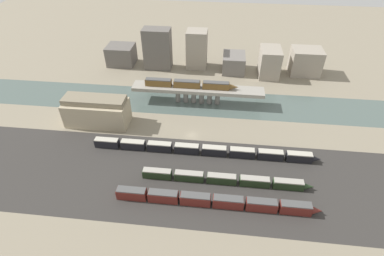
% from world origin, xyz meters
% --- Properties ---
extents(ground_plane, '(400.00, 400.00, 0.00)m').
position_xyz_m(ground_plane, '(0.00, 0.00, 0.00)').
color(ground_plane, gray).
extents(railbed_yard, '(280.00, 42.00, 0.01)m').
position_xyz_m(railbed_yard, '(0.00, -24.00, 0.00)').
color(railbed_yard, '#33302D').
rests_on(railbed_yard, ground).
extents(river_water, '(320.00, 23.08, 0.01)m').
position_xyz_m(river_water, '(0.00, 25.68, 0.00)').
color(river_water, '#4C5B56').
rests_on(river_water, ground).
extents(bridge, '(62.44, 8.10, 8.32)m').
position_xyz_m(bridge, '(0.00, 25.68, 6.65)').
color(bridge, gray).
rests_on(bridge, ground).
extents(train_on_bridge, '(44.16, 2.98, 3.43)m').
position_xyz_m(train_on_bridge, '(-3.44, 25.68, 9.99)').
color(train_on_bridge, brown).
rests_on(train_on_bridge, bridge).
extents(train_yard_near, '(66.65, 3.02, 4.08)m').
position_xyz_m(train_yard_near, '(11.48, -34.83, 2.01)').
color(train_yard_near, '#5B1E19').
rests_on(train_yard_near, ground).
extents(train_yard_mid, '(59.92, 2.67, 3.47)m').
position_xyz_m(train_yard_mid, '(14.52, -24.77, 1.70)').
color(train_yard_mid, '#23381E').
rests_on(train_yard_mid, ground).
extents(train_yard_far, '(88.26, 2.84, 3.76)m').
position_xyz_m(train_yard_far, '(5.72, -10.60, 1.85)').
color(train_yard_far, black).
rests_on(train_yard_far, ground).
extents(warehouse_building, '(27.06, 11.67, 13.02)m').
position_xyz_m(warehouse_building, '(-42.07, 4.59, 6.19)').
color(warehouse_building, tan).
rests_on(warehouse_building, ground).
extents(city_block_far_left, '(15.45, 13.40, 11.24)m').
position_xyz_m(city_block_far_left, '(-48.91, 63.20, 5.62)').
color(city_block_far_left, '#605B56').
rests_on(city_block_far_left, ground).
extents(city_block_left, '(15.29, 9.02, 22.95)m').
position_xyz_m(city_block_left, '(-26.19, 60.67, 11.48)').
color(city_block_left, '#605B56').
rests_on(city_block_left, ground).
extents(city_block_center, '(11.45, 10.72, 21.49)m').
position_xyz_m(city_block_center, '(-4.21, 64.22, 10.75)').
color(city_block_center, gray).
rests_on(city_block_center, ground).
extents(city_block_right, '(12.37, 15.44, 9.65)m').
position_xyz_m(city_block_right, '(17.22, 61.37, 4.83)').
color(city_block_right, slate).
rests_on(city_block_right, ground).
extents(city_block_far_right, '(10.77, 15.54, 15.40)m').
position_xyz_m(city_block_far_right, '(36.54, 58.19, 7.70)').
color(city_block_far_right, gray).
rests_on(city_block_far_right, ground).
extents(city_block_tall, '(16.30, 13.19, 14.19)m').
position_xyz_m(city_block_tall, '(56.73, 62.60, 7.10)').
color(city_block_tall, gray).
rests_on(city_block_tall, ground).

